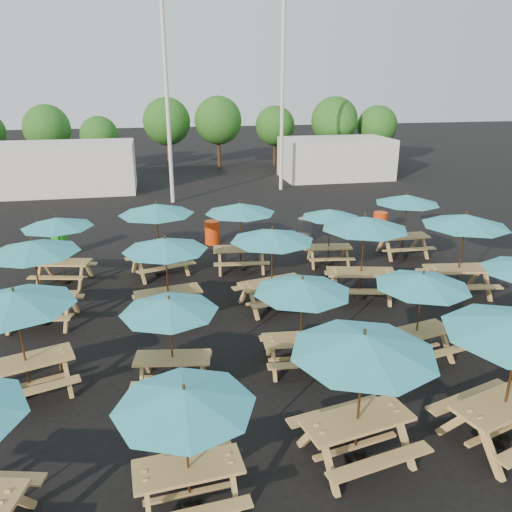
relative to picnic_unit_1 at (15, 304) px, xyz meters
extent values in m
plane|color=black|center=(5.75, 2.96, -2.06)|extent=(120.00, 120.00, 0.00)
cube|color=#A6854A|center=(0.00, 0.00, -1.30)|extent=(1.97, 1.24, 0.06)
cube|color=#A6854A|center=(0.20, -0.64, -1.60)|extent=(1.83, 0.80, 0.04)
cube|color=#A6854A|center=(-0.20, 0.64, -1.60)|extent=(1.83, 0.80, 0.04)
cylinder|color=black|center=(0.00, 0.00, -2.01)|extent=(0.37, 0.37, 0.10)
cylinder|color=brown|center=(0.00, 0.00, -0.88)|extent=(0.05, 0.05, 2.35)
cone|color=teal|center=(0.00, 0.00, 0.11)|extent=(2.94, 2.94, 0.33)
cube|color=#A6854A|center=(-0.33, 3.31, -1.29)|extent=(1.93, 0.95, 0.06)
cube|color=#A6854A|center=(-0.41, 2.64, -1.59)|extent=(1.87, 0.49, 0.04)
cube|color=#A6854A|center=(-0.24, 3.99, -1.59)|extent=(1.87, 0.49, 0.04)
cylinder|color=black|center=(-0.33, 3.31, -2.01)|extent=(0.37, 0.37, 0.10)
cylinder|color=brown|center=(-0.33, 3.31, -0.87)|extent=(0.05, 0.05, 2.37)
cone|color=teal|center=(-0.33, 3.31, 0.13)|extent=(2.64, 2.64, 0.33)
cube|color=#A6854A|center=(-0.21, 6.20, -1.35)|extent=(1.84, 1.05, 0.06)
cube|color=#A6854A|center=(-0.36, 5.59, -1.63)|extent=(1.74, 0.63, 0.04)
cube|color=#A6854A|center=(-0.06, 6.82, -1.63)|extent=(1.74, 0.63, 0.04)
cylinder|color=black|center=(-0.21, 6.20, -2.01)|extent=(0.35, 0.35, 0.10)
cylinder|color=brown|center=(-0.21, 6.20, -0.95)|extent=(0.04, 0.04, 2.21)
cone|color=teal|center=(-0.21, 6.20, -0.02)|extent=(2.65, 2.65, 0.31)
cube|color=#A6854A|center=(3.05, -3.59, -1.38)|extent=(1.70, 0.77, 0.05)
cube|color=#A6854A|center=(3.00, -2.99, -1.65)|extent=(1.66, 0.36, 0.04)
cylinder|color=black|center=(3.05, -3.59, -2.01)|extent=(0.33, 0.33, 0.09)
cylinder|color=brown|center=(3.05, -3.59, -1.00)|extent=(0.04, 0.04, 2.11)
cone|color=teal|center=(3.05, -3.59, -0.12)|extent=(2.26, 2.26, 0.29)
cube|color=#A6854A|center=(2.97, -0.30, -1.40)|extent=(1.68, 0.87, 0.05)
cube|color=#A6854A|center=(2.87, -0.87, -1.66)|extent=(1.61, 0.47, 0.04)
cube|color=#A6854A|center=(3.06, 0.28, -1.66)|extent=(1.61, 0.47, 0.04)
cylinder|color=black|center=(2.97, -0.30, -2.01)|extent=(0.32, 0.32, 0.09)
cylinder|color=brown|center=(2.97, -0.30, -1.04)|extent=(0.04, 0.04, 2.04)
cone|color=teal|center=(2.97, -0.30, -0.18)|extent=(2.33, 2.33, 0.28)
cube|color=#A6854A|center=(3.01, 3.06, -1.32)|extent=(1.88, 0.98, 0.06)
cube|color=#A6854A|center=(3.12, 2.41, -1.61)|extent=(1.80, 0.54, 0.04)
cube|color=#A6854A|center=(2.90, 3.71, -1.61)|extent=(1.80, 0.54, 0.04)
cylinder|color=black|center=(3.01, 3.06, -2.01)|extent=(0.36, 0.36, 0.10)
cylinder|color=brown|center=(3.01, 3.06, -0.92)|extent=(0.04, 0.04, 2.28)
cone|color=teal|center=(3.01, 3.06, 0.05)|extent=(2.62, 2.62, 0.32)
cube|color=#A6854A|center=(2.84, 6.36, -1.27)|extent=(2.06, 1.31, 0.06)
cube|color=#A6854A|center=(3.06, 5.69, -1.58)|extent=(1.91, 0.86, 0.04)
cube|color=#A6854A|center=(2.62, 7.03, -1.58)|extent=(1.91, 0.86, 0.04)
cylinder|color=black|center=(2.84, 6.36, -2.00)|extent=(0.39, 0.39, 0.11)
cylinder|color=brown|center=(2.84, 6.36, -0.83)|extent=(0.05, 0.05, 2.46)
cone|color=teal|center=(2.84, 6.36, 0.21)|extent=(3.09, 3.09, 0.34)
cube|color=#A6854A|center=(5.94, -3.15, -1.27)|extent=(2.01, 1.08, 0.06)
cube|color=#A6854A|center=(6.07, -3.84, -1.58)|extent=(1.92, 0.62, 0.04)
cube|color=#A6854A|center=(5.81, -2.47, -1.58)|extent=(1.92, 0.62, 0.04)
cylinder|color=black|center=(5.94, -3.15, -2.00)|extent=(0.38, 0.38, 0.11)
cylinder|color=brown|center=(5.94, -3.15, -0.84)|extent=(0.05, 0.05, 2.43)
cone|color=teal|center=(5.94, -3.15, 0.19)|extent=(2.83, 2.83, 0.34)
cube|color=#A6854A|center=(5.83, -0.12, -1.36)|extent=(1.74, 0.79, 0.06)
cube|color=#A6854A|center=(5.79, -0.74, -1.63)|extent=(1.71, 0.36, 0.04)
cube|color=#A6854A|center=(5.88, 0.50, -1.63)|extent=(1.71, 0.36, 0.04)
cylinder|color=black|center=(5.83, -0.12, -2.01)|extent=(0.34, 0.34, 0.09)
cylinder|color=brown|center=(5.83, -0.12, -0.97)|extent=(0.04, 0.04, 2.17)
cone|color=teal|center=(5.83, -0.12, -0.06)|extent=(2.32, 2.32, 0.30)
cube|color=#A6854A|center=(5.93, 3.09, -1.30)|extent=(1.96, 1.11, 0.06)
cube|color=#A6854A|center=(6.08, 2.43, -1.60)|extent=(1.86, 0.66, 0.04)
cube|color=#A6854A|center=(5.77, 3.75, -1.60)|extent=(1.86, 0.66, 0.04)
cylinder|color=black|center=(5.93, 3.09, -2.01)|extent=(0.37, 0.37, 0.10)
cylinder|color=brown|center=(5.93, 3.09, -0.88)|extent=(0.05, 0.05, 2.36)
cone|color=teal|center=(5.93, 3.09, 0.12)|extent=(2.82, 2.82, 0.33)
cube|color=#A6854A|center=(5.58, 6.25, -1.29)|extent=(1.93, 0.94, 0.06)
cube|color=#A6854A|center=(5.50, 5.57, -1.59)|extent=(1.87, 0.48, 0.04)
cube|color=#A6854A|center=(5.66, 6.92, -1.59)|extent=(1.87, 0.48, 0.04)
cylinder|color=black|center=(5.58, 6.25, -2.01)|extent=(0.37, 0.37, 0.10)
cylinder|color=brown|center=(5.58, 6.25, -0.87)|extent=(0.05, 0.05, 2.37)
cone|color=teal|center=(5.58, 6.25, 0.13)|extent=(2.63, 2.63, 0.33)
cube|color=#A6854A|center=(8.65, -3.30, -1.24)|extent=(2.13, 1.30, 0.07)
cube|color=#A6854A|center=(8.45, -2.59, -1.56)|extent=(2.00, 0.82, 0.04)
cylinder|color=black|center=(8.65, -3.30, -2.00)|extent=(0.40, 0.40, 0.11)
cylinder|color=brown|center=(8.65, -3.30, -0.78)|extent=(0.05, 0.05, 2.55)
cube|color=#A6854A|center=(8.57, -0.33, -1.36)|extent=(1.78, 0.98, 0.06)
cube|color=#A6854A|center=(8.70, -0.93, -1.64)|extent=(1.70, 0.57, 0.04)
cube|color=#A6854A|center=(8.45, 0.28, -1.64)|extent=(1.70, 0.57, 0.04)
cylinder|color=black|center=(8.57, -0.33, -2.01)|extent=(0.34, 0.34, 0.09)
cylinder|color=brown|center=(8.57, -0.33, -0.98)|extent=(0.04, 0.04, 2.15)
cone|color=teal|center=(8.57, -0.33, -0.07)|extent=(2.53, 2.53, 0.30)
cube|color=#A6854A|center=(8.68, 3.20, -1.24)|extent=(2.12, 1.22, 0.07)
cube|color=#A6854A|center=(8.51, 2.49, -1.56)|extent=(2.00, 0.73, 0.04)
cube|color=#A6854A|center=(8.85, 3.91, -1.56)|extent=(2.00, 0.73, 0.04)
cylinder|color=black|center=(8.68, 3.20, -2.00)|extent=(0.40, 0.40, 0.11)
cylinder|color=brown|center=(8.68, 3.20, -0.79)|extent=(0.05, 0.05, 2.54)
cone|color=teal|center=(8.68, 3.20, 0.29)|extent=(3.05, 3.05, 0.35)
cube|color=#A6854A|center=(8.71, 6.12, -1.40)|extent=(1.66, 0.81, 0.05)
cube|color=#A6854A|center=(8.64, 5.55, -1.66)|extent=(1.61, 0.42, 0.04)
cube|color=#A6854A|center=(8.78, 6.70, -1.66)|extent=(1.61, 0.42, 0.04)
cylinder|color=black|center=(8.71, 6.12, -2.01)|extent=(0.32, 0.32, 0.09)
cylinder|color=brown|center=(8.71, 6.12, -1.04)|extent=(0.04, 0.04, 2.04)
cone|color=teal|center=(8.71, 6.12, -0.18)|extent=(2.26, 2.26, 0.28)
cube|color=#A6854A|center=(11.53, 0.30, -1.61)|extent=(1.82, 0.64, 0.04)
cube|color=#A6854A|center=(11.70, 2.89, -1.24)|extent=(2.07, 1.03, 0.07)
cube|color=#A6854A|center=(11.61, 2.17, -1.56)|extent=(2.00, 0.54, 0.04)
cube|color=#A6854A|center=(11.80, 3.61, -1.56)|extent=(2.00, 0.54, 0.04)
cylinder|color=black|center=(11.70, 2.89, -2.00)|extent=(0.40, 0.40, 0.11)
cylinder|color=brown|center=(11.70, 2.89, -0.79)|extent=(0.05, 0.05, 2.53)
cone|color=teal|center=(11.70, 2.89, 0.28)|extent=(2.84, 2.84, 0.35)
cube|color=#A6854A|center=(11.75, 6.50, -1.31)|extent=(1.84, 0.74, 0.06)
cube|color=#A6854A|center=(11.74, 5.83, -1.60)|extent=(1.83, 0.28, 0.04)
cube|color=#A6854A|center=(11.76, 7.16, -1.60)|extent=(1.83, 0.28, 0.04)
cylinder|color=black|center=(11.75, 6.50, -2.01)|extent=(0.37, 0.37, 0.10)
cylinder|color=brown|center=(11.75, 6.50, -0.89)|extent=(0.04, 0.04, 2.33)
cone|color=teal|center=(11.75, 6.50, 0.09)|extent=(2.36, 2.36, 0.32)
cylinder|color=#1B971B|center=(-0.74, 8.99, -1.59)|extent=(0.58, 0.58, 0.93)
cylinder|color=red|center=(4.97, 9.35, -1.59)|extent=(0.58, 0.58, 0.93)
cylinder|color=gray|center=(8.71, 8.97, -1.59)|extent=(0.58, 0.58, 0.93)
cylinder|color=red|center=(12.13, 9.29, -1.59)|extent=(0.58, 0.58, 0.93)
cylinder|color=silver|center=(3.75, 16.96, 3.94)|extent=(0.20, 0.20, 12.00)
cylinder|color=silver|center=(10.25, 18.96, 3.94)|extent=(0.20, 0.20, 12.00)
cube|color=silver|center=(-2.25, 20.96, -0.66)|extent=(8.00, 4.00, 2.80)
cube|color=silver|center=(14.75, 21.96, -0.76)|extent=(7.00, 4.00, 2.60)
cylinder|color=#382314|center=(-3.99, 26.86, -0.99)|extent=(0.24, 0.24, 2.14)
sphere|color=#1E5919|center=(-3.99, 26.86, 1.10)|extent=(3.11, 3.11, 3.11)
cylinder|color=#382314|center=(-0.64, 26.62, -1.17)|extent=(0.24, 0.24, 1.78)
sphere|color=#1E5919|center=(-0.64, 26.62, 0.58)|extent=(2.59, 2.59, 2.59)
cylinder|color=#382314|center=(4.00, 27.68, -0.90)|extent=(0.24, 0.24, 2.31)
sphere|color=#1E5919|center=(4.00, 27.68, 1.36)|extent=(3.36, 3.36, 3.36)
cylinder|color=#382314|center=(7.65, 27.22, -0.88)|extent=(0.24, 0.24, 2.35)
sphere|color=#1E5919|center=(7.65, 27.22, 1.41)|extent=(3.41, 3.41, 3.41)
cylinder|color=#382314|center=(11.97, 27.64, -1.05)|extent=(0.24, 0.24, 2.02)
sphere|color=#1E5919|center=(11.97, 27.64, 0.92)|extent=(2.94, 2.94, 2.94)
cylinder|color=#382314|center=(15.98, 25.86, -0.90)|extent=(0.24, 0.24, 2.32)
sphere|color=#1E5919|center=(15.98, 25.86, 1.38)|extent=(3.38, 3.38, 3.38)
cylinder|color=#382314|center=(19.38, 25.88, -1.04)|extent=(0.24, 0.24, 2.03)
sphere|color=#1E5919|center=(19.38, 25.88, 0.94)|extent=(2.95, 2.95, 2.95)
camera|label=1|loc=(2.84, -9.69, 4.15)|focal=35.00mm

